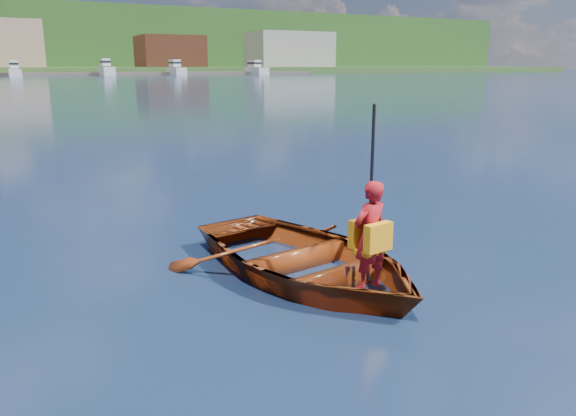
# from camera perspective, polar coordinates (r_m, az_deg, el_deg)

# --- Properties ---
(ground) EXTENTS (600.00, 600.00, 0.00)m
(ground) POSITION_cam_1_polar(r_m,az_deg,el_deg) (6.25, -2.52, -8.66)
(ground) COLOR #132A48
(ground) RESTS_ON ground
(rowboat) EXTENTS (3.09, 3.90, 0.72)m
(rowboat) POSITION_cam_1_polar(r_m,az_deg,el_deg) (6.68, 1.73, -5.17)
(rowboat) COLOR maroon
(rowboat) RESTS_ON ground
(child_paddler) EXTENTS (0.48, 0.39, 1.95)m
(child_paddler) POSITION_cam_1_polar(r_m,az_deg,el_deg) (6.00, 8.33, -2.75)
(child_paddler) COLOR #A8141C
(child_paddler) RESTS_ON ground
(dock) EXTENTS (160.01, 11.56, 0.80)m
(dock) POSITION_cam_1_polar(r_m,az_deg,el_deg) (153.28, -26.77, 12.03)
(dock) COLOR brown
(dock) RESTS_ON ground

